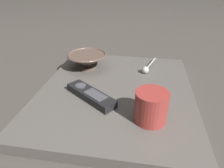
% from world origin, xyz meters
% --- Properties ---
extents(ground_plane, '(6.00, 6.00, 0.00)m').
position_xyz_m(ground_plane, '(0.00, 0.00, 0.00)').
color(ground_plane, '#47423D').
extents(table, '(0.62, 0.53, 0.04)m').
position_xyz_m(table, '(0.00, 0.00, 0.02)').
color(table, '#5B5651').
rests_on(table, ground).
extents(cereal_bowl, '(0.17, 0.17, 0.07)m').
position_xyz_m(cereal_bowl, '(0.15, 0.15, 0.07)').
color(cereal_bowl, brown).
rests_on(cereal_bowl, table).
extents(coffee_mug, '(0.09, 0.09, 0.09)m').
position_xyz_m(coffee_mug, '(-0.15, -0.12, 0.08)').
color(coffee_mug, '#A53833').
rests_on(coffee_mug, table).
extents(teaspoon, '(0.15, 0.06, 0.03)m').
position_xyz_m(teaspoon, '(0.15, -0.10, 0.05)').
color(teaspoon, silver).
rests_on(teaspoon, table).
extents(tv_remote_near, '(0.16, 0.19, 0.03)m').
position_xyz_m(tv_remote_near, '(-0.08, 0.07, 0.05)').
color(tv_remote_near, black).
rests_on(tv_remote_near, table).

